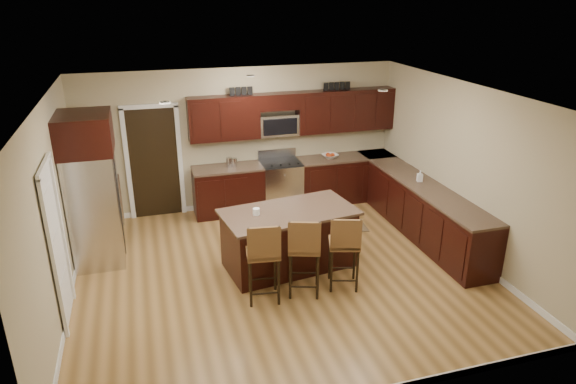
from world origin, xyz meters
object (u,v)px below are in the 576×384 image
object	(u,v)px
range	(281,184)
stool_left	(263,253)
stool_mid	(304,248)
island	(289,240)
stool_right	(345,244)
refrigerator	(92,188)

from	to	relation	value
range	stool_left	size ratio (longest dim) A/B	0.94
range	stool_mid	xyz separation A→B (m)	(-0.54, -3.12, 0.26)
stool_mid	island	bearing A→B (deg)	106.39
stool_right	island	bearing A→B (deg)	140.52
island	stool_right	xyz separation A→B (m)	(0.56, -0.84, 0.27)
range	stool_mid	bearing A→B (deg)	-99.76
stool_mid	stool_right	distance (m)	0.59
stool_left	refrigerator	world-z (taller)	refrigerator
range	island	distance (m)	2.33
island	range	bearing A→B (deg)	69.55
island	stool_left	world-z (taller)	stool_left
range	refrigerator	xyz separation A→B (m)	(-3.30, -1.25, 0.74)
island	stool_left	size ratio (longest dim) A/B	1.79
stool_mid	range	bearing A→B (deg)	98.87
range	stool_right	size ratio (longest dim) A/B	0.98
range	stool_right	world-z (taller)	stool_right
island	stool_right	bearing A→B (deg)	-64.44
stool_mid	stool_right	bearing A→B (deg)	18.82
range	island	bearing A→B (deg)	-102.49
range	refrigerator	size ratio (longest dim) A/B	0.47
stool_right	range	bearing A→B (deg)	108.01
stool_mid	refrigerator	size ratio (longest dim) A/B	0.50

